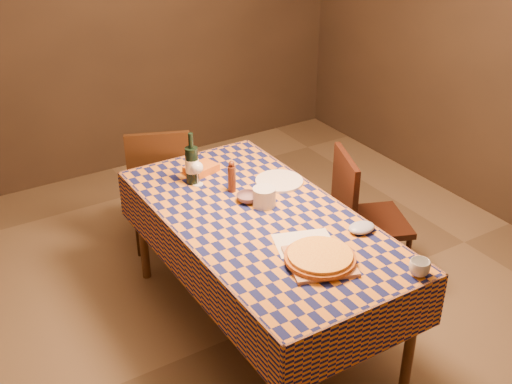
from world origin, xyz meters
The scene contains 16 objects.
room centered at (0.00, 0.00, 1.35)m, with size 5.00×5.10×2.70m.
dining_table centered at (0.00, 0.00, 0.69)m, with size 0.94×1.84×0.77m.
cutting_board centered at (0.01, -0.52, 0.78)m, with size 0.31×0.31×0.02m, color #B57A55.
pizza centered at (0.01, -0.52, 0.81)m, with size 0.46×0.46×0.03m.
pepper_mill centered at (0.01, 0.34, 0.86)m, with size 0.05×0.05×0.20m.
bowl centered at (0.03, 0.19, 0.79)m, with size 0.13×0.13×0.04m, color #654B55.
wine_glass centered at (-0.12, 0.51, 0.88)m, with size 0.08×0.08×0.15m.
wine_bottle centered at (-0.13, 0.55, 0.89)m, with size 0.10×0.10×0.32m.
deli_tub centered at (0.08, 0.10, 0.82)m, with size 0.13×0.13×0.11m, color silver.
takeout_container centered at (-0.03, 0.65, 0.79)m, with size 0.19×0.13×0.05m, color #C8631A.
white_plate centered at (0.31, 0.28, 0.78)m, with size 0.29×0.29×0.02m, color white.
tumbler centered at (0.35, -0.85, 0.81)m, with size 0.10×0.10×0.08m, color silver.
flour_patch centered at (0.05, -0.34, 0.77)m, with size 0.30×0.23×0.00m, color white.
flour_bag centered at (0.37, -0.40, 0.79)m, with size 0.15×0.11×0.04m, color #9EA8CA.
chair_far centered at (-0.12, 1.11, 0.52)m, with size 0.55×0.55×0.93m.
chair_right centered at (0.77, 0.05, 0.52)m, with size 0.55×0.55×0.93m.
Camera 1 is at (-1.60, -2.54, 2.56)m, focal length 45.00 mm.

